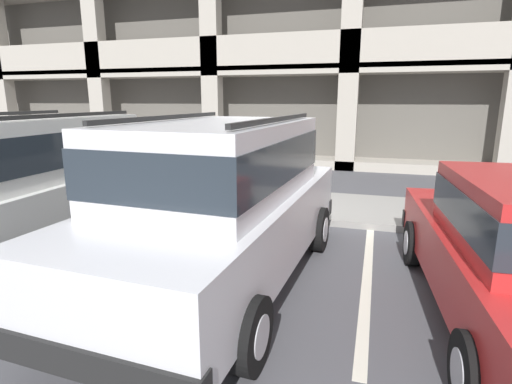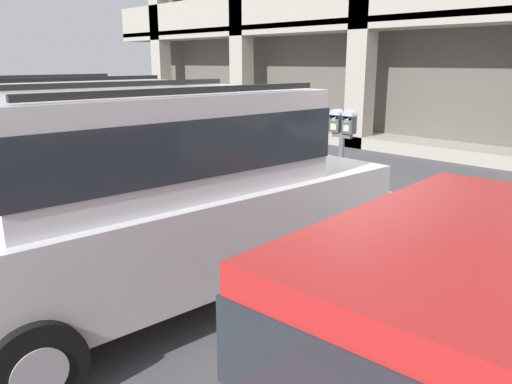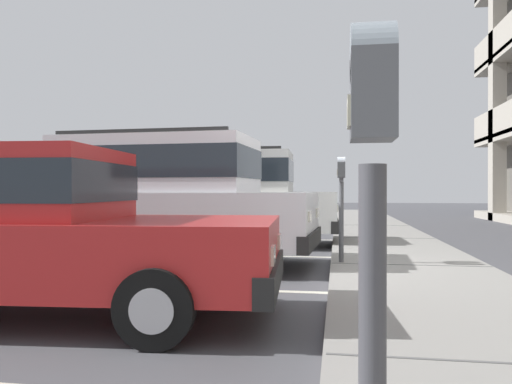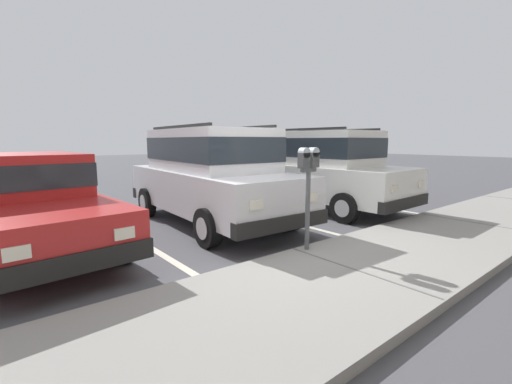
% 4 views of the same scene
% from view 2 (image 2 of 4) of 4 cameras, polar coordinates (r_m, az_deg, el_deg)
% --- Properties ---
extents(ground_plane, '(80.00, 80.00, 0.10)m').
position_cam_2_polar(ground_plane, '(6.45, 8.50, -6.12)').
color(ground_plane, '#4C4C51').
extents(sidewalk, '(40.00, 2.20, 0.12)m').
position_cam_2_polar(sidewalk, '(7.44, 14.66, -2.70)').
color(sidewalk, gray).
rests_on(sidewalk, ground_plane).
extents(parking_stall_lines, '(12.24, 4.80, 0.01)m').
position_cam_2_polar(parking_stall_lines, '(4.60, 12.98, -14.62)').
color(parking_stall_lines, silver).
rests_on(parking_stall_lines, ground_plane).
extents(silver_suv, '(2.18, 4.87, 2.03)m').
position_cam_2_polar(silver_suv, '(4.65, -11.55, 0.25)').
color(silver_suv, silver).
rests_on(silver_suv, ground_plane).
extents(red_sedan, '(2.11, 4.83, 2.03)m').
position_cam_2_polar(red_sedan, '(7.44, -22.17, 4.84)').
color(red_sedan, silver).
rests_on(red_sedan, ground_plane).
extents(parking_meter_near, '(0.35, 0.12, 1.52)m').
position_cam_2_polar(parking_meter_near, '(6.48, 9.79, 5.85)').
color(parking_meter_near, '#595B60').
rests_on(parking_meter_near, sidewalk).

